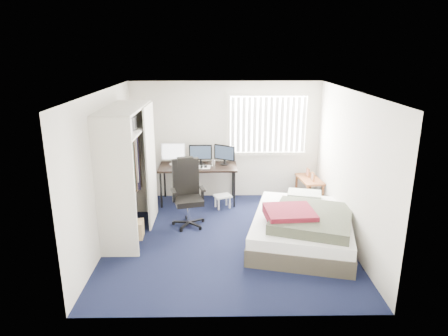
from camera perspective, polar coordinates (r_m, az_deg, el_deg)
name	(u,v)px	position (r m, az deg, el deg)	size (l,w,h in m)	color
ground	(227,238)	(6.98, 0.49, -9.99)	(4.20, 4.20, 0.00)	black
room_shell	(228,153)	(6.44, 0.52, 2.10)	(4.20, 4.20, 4.20)	silver
window_assembly	(268,125)	(8.48, 6.31, 6.17)	(1.72, 0.09, 1.32)	white
closet	(128,159)	(6.91, -13.53, 1.28)	(0.64, 1.84, 2.22)	beige
desk	(198,165)	(8.33, -3.72, 0.50)	(1.62, 0.77, 1.25)	black
office_chair	(188,199)	(7.37, -5.22, -4.50)	(0.71, 0.71, 1.24)	black
footstool	(223,198)	(8.16, -0.21, -4.32)	(0.40, 0.37, 0.27)	white
nightstand	(309,181)	(8.51, 12.11, -1.87)	(0.49, 0.83, 0.72)	brown
bed	(303,226)	(6.85, 11.18, -8.14)	(2.06, 2.45, 0.70)	#3D372C
pine_box	(132,230)	(7.12, -13.06, -8.56)	(0.39, 0.30, 0.30)	tan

